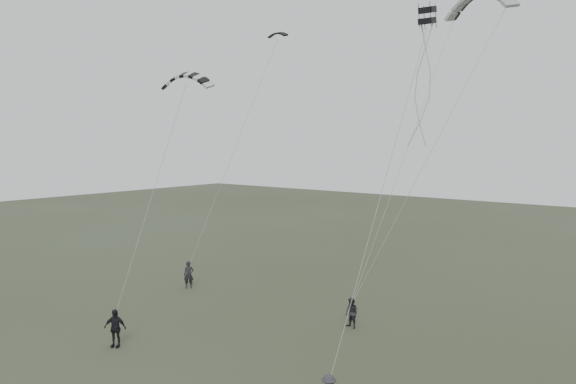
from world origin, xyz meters
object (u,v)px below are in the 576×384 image
Objects in this scene: kite_dark_small at (278,33)px; kite_striped at (187,75)px; flyer_center at (115,328)px; flyer_right at (352,313)px; kite_box at (427,15)px; flyer_left at (189,275)px.

kite_dark_small is 0.51× the size of kite_striped.
flyer_center is at bearing -107.23° from kite_striped.
flyer_right is 14.67m from kite_box.
kite_dark_small reaches higher than kite_striped.
kite_striped is 12.38m from kite_box.
flyer_right is 1.09× the size of kite_dark_small.
kite_dark_small is at bearing 67.43° from flyer_center.
flyer_center reaches higher than flyer_left.
kite_box is at bearing -31.06° from kite_dark_small.
flyer_center is (-7.17, -9.00, 0.12)m from flyer_right.
flyer_left is at bearing 170.65° from kite_box.
kite_dark_small is 2.04× the size of kite_box.
flyer_left is 12.33m from flyer_right.
flyer_center is 19.48m from kite_box.
flyer_right is 19.25m from kite_dark_small.
kite_box reaches higher than flyer_right.
kite_box reaches higher than kite_striped.
flyer_center is (5.16, -9.07, 0.02)m from flyer_left.
kite_box is (16.83, -1.71, 13.76)m from flyer_left.
flyer_center is at bearing -107.69° from flyer_left.
flyer_left is 1.13× the size of flyer_right.
kite_box is (13.94, -7.26, -1.95)m from kite_dark_small.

